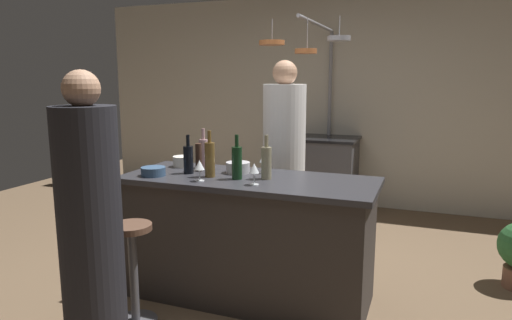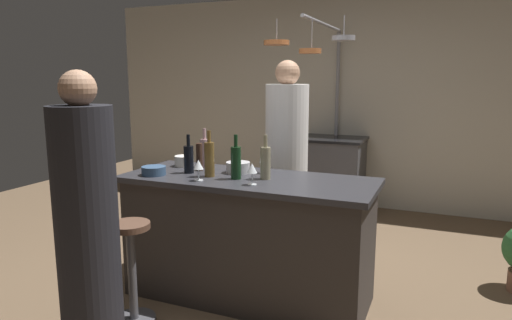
{
  "view_description": "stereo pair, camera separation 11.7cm",
  "coord_description": "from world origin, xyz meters",
  "px_view_note": "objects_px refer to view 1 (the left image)",
  "views": [
    {
      "loc": [
        1.17,
        -2.91,
        1.59
      ],
      "look_at": [
        0.0,
        0.15,
        1.0
      ],
      "focal_mm": 31.93,
      "sensor_mm": 36.0,
      "label": 1
    },
    {
      "loc": [
        1.28,
        -2.87,
        1.59
      ],
      "look_at": [
        0.0,
        0.15,
        1.0
      ],
      "focal_mm": 31.93,
      "sensor_mm": 36.0,
      "label": 2
    }
  ],
  "objects_px": {
    "wine_bottle_rose": "(204,153)",
    "wine_bottle_red": "(237,162)",
    "wine_glass_near_left_guest": "(254,169)",
    "mixing_bowl_blue": "(153,171)",
    "mixing_bowl_steel": "(238,168)",
    "wine_bottle_white": "(266,162)",
    "chef": "(284,169)",
    "bar_stool_left": "(133,270)",
    "wine_glass_near_right_guest": "(200,166)",
    "pepper_mill": "(199,157)",
    "wine_bottle_amber": "(210,159)",
    "wine_bottle_dark": "(188,159)",
    "wine_glass_by_chef": "(264,159)",
    "stove_range": "(323,173)",
    "mixing_bowl_ceramic": "(183,161)",
    "guest_left": "(91,232)"
  },
  "relations": [
    {
      "from": "stove_range",
      "to": "wine_glass_near_right_guest",
      "type": "distance_m",
      "value": 2.75
    },
    {
      "from": "bar_stool_left",
      "to": "chef",
      "type": "bearing_deg",
      "value": 68.67
    },
    {
      "from": "wine_glass_near_right_guest",
      "to": "pepper_mill",
      "type": "bearing_deg",
      "value": 119.07
    },
    {
      "from": "wine_bottle_dark",
      "to": "mixing_bowl_steel",
      "type": "relative_size",
      "value": 1.62
    },
    {
      "from": "stove_range",
      "to": "wine_glass_near_left_guest",
      "type": "height_order",
      "value": "wine_glass_near_left_guest"
    },
    {
      "from": "wine_glass_near_left_guest",
      "to": "wine_glass_by_chef",
      "type": "bearing_deg",
      "value": 100.67
    },
    {
      "from": "wine_bottle_dark",
      "to": "wine_glass_near_right_guest",
      "type": "height_order",
      "value": "wine_bottle_dark"
    },
    {
      "from": "guest_left",
      "to": "wine_glass_by_chef",
      "type": "distance_m",
      "value": 1.34
    },
    {
      "from": "wine_bottle_white",
      "to": "wine_bottle_rose",
      "type": "distance_m",
      "value": 0.62
    },
    {
      "from": "wine_bottle_rose",
      "to": "mixing_bowl_ceramic",
      "type": "distance_m",
      "value": 0.2
    },
    {
      "from": "chef",
      "to": "mixing_bowl_ceramic",
      "type": "xyz_separation_m",
      "value": [
        -0.64,
        -0.63,
        0.13
      ]
    },
    {
      "from": "wine_bottle_red",
      "to": "mixing_bowl_ceramic",
      "type": "height_order",
      "value": "wine_bottle_red"
    },
    {
      "from": "wine_bottle_rose",
      "to": "mixing_bowl_blue",
      "type": "xyz_separation_m",
      "value": [
        -0.21,
        -0.39,
        -0.09
      ]
    },
    {
      "from": "chef",
      "to": "wine_bottle_amber",
      "type": "distance_m",
      "value": 0.96
    },
    {
      "from": "wine_bottle_white",
      "to": "wine_glass_near_right_guest",
      "type": "distance_m",
      "value": 0.46
    },
    {
      "from": "wine_bottle_white",
      "to": "mixing_bowl_ceramic",
      "type": "distance_m",
      "value": 0.79
    },
    {
      "from": "chef",
      "to": "mixing_bowl_ceramic",
      "type": "bearing_deg",
      "value": -135.65
    },
    {
      "from": "wine_glass_by_chef",
      "to": "wine_bottle_red",
      "type": "bearing_deg",
      "value": -112.01
    },
    {
      "from": "bar_stool_left",
      "to": "wine_bottle_red",
      "type": "relative_size",
      "value": 2.19
    },
    {
      "from": "wine_bottle_dark",
      "to": "mixing_bowl_blue",
      "type": "distance_m",
      "value": 0.27
    },
    {
      "from": "wine_bottle_dark",
      "to": "guest_left",
      "type": "bearing_deg",
      "value": -94.07
    },
    {
      "from": "wine_bottle_red",
      "to": "pepper_mill",
      "type": "bearing_deg",
      "value": 158.08
    },
    {
      "from": "bar_stool_left",
      "to": "mixing_bowl_blue",
      "type": "xyz_separation_m",
      "value": [
        -0.11,
        0.43,
        0.56
      ]
    },
    {
      "from": "wine_bottle_rose",
      "to": "wine_bottle_red",
      "type": "bearing_deg",
      "value": -34.33
    },
    {
      "from": "chef",
      "to": "bar_stool_left",
      "type": "xyz_separation_m",
      "value": [
        -0.56,
        -1.43,
        -0.43
      ]
    },
    {
      "from": "wine_glass_by_chef",
      "to": "stove_range",
      "type": "bearing_deg",
      "value": 91.24
    },
    {
      "from": "chef",
      "to": "wine_bottle_dark",
      "type": "relative_size",
      "value": 6.07
    },
    {
      "from": "stove_range",
      "to": "wine_bottle_white",
      "type": "bearing_deg",
      "value": -86.86
    },
    {
      "from": "wine_glass_near_left_guest",
      "to": "wine_glass_by_chef",
      "type": "relative_size",
      "value": 1.0
    },
    {
      "from": "wine_bottle_amber",
      "to": "bar_stool_left",
      "type": "bearing_deg",
      "value": -118.11
    },
    {
      "from": "pepper_mill",
      "to": "mixing_bowl_ceramic",
      "type": "bearing_deg",
      "value": 151.98
    },
    {
      "from": "wine_glass_near_left_guest",
      "to": "mixing_bowl_blue",
      "type": "bearing_deg",
      "value": 179.16
    },
    {
      "from": "wine_bottle_red",
      "to": "wine_bottle_dark",
      "type": "bearing_deg",
      "value": 173.29
    },
    {
      "from": "wine_bottle_rose",
      "to": "mixing_bowl_blue",
      "type": "height_order",
      "value": "wine_bottle_rose"
    },
    {
      "from": "wine_bottle_red",
      "to": "mixing_bowl_steel",
      "type": "distance_m",
      "value": 0.22
    },
    {
      "from": "wine_glass_near_left_guest",
      "to": "stove_range",
      "type": "bearing_deg",
      "value": 92.62
    },
    {
      "from": "mixing_bowl_steel",
      "to": "mixing_bowl_blue",
      "type": "xyz_separation_m",
      "value": [
        -0.53,
        -0.31,
        -0.01
      ]
    },
    {
      "from": "wine_glass_near_right_guest",
      "to": "wine_bottle_amber",
      "type": "bearing_deg",
      "value": 88.95
    },
    {
      "from": "wine_glass_near_left_guest",
      "to": "mixing_bowl_ceramic",
      "type": "xyz_separation_m",
      "value": [
        -0.76,
        0.38,
        -0.06
      ]
    },
    {
      "from": "stove_range",
      "to": "wine_glass_near_left_guest",
      "type": "distance_m",
      "value": 2.71
    },
    {
      "from": "mixing_bowl_steel",
      "to": "bar_stool_left",
      "type": "bearing_deg",
      "value": -119.62
    },
    {
      "from": "bar_stool_left",
      "to": "wine_glass_by_chef",
      "type": "xyz_separation_m",
      "value": [
        0.6,
        0.8,
        0.63
      ]
    },
    {
      "from": "guest_left",
      "to": "pepper_mill",
      "type": "relative_size",
      "value": 7.79
    },
    {
      "from": "stove_range",
      "to": "chef",
      "type": "relative_size",
      "value": 0.51
    },
    {
      "from": "wine_bottle_amber",
      "to": "mixing_bowl_blue",
      "type": "distance_m",
      "value": 0.42
    },
    {
      "from": "wine_bottle_dark",
      "to": "chef",
      "type": "bearing_deg",
      "value": 60.72
    },
    {
      "from": "chef",
      "to": "pepper_mill",
      "type": "bearing_deg",
      "value": -121.04
    },
    {
      "from": "mixing_bowl_steel",
      "to": "mixing_bowl_ceramic",
      "type": "xyz_separation_m",
      "value": [
        -0.5,
        0.06,
        0.0
      ]
    },
    {
      "from": "pepper_mill",
      "to": "wine_bottle_rose",
      "type": "height_order",
      "value": "wine_bottle_rose"
    },
    {
      "from": "wine_glass_by_chef",
      "to": "mixing_bowl_blue",
      "type": "bearing_deg",
      "value": -152.34
    }
  ]
}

